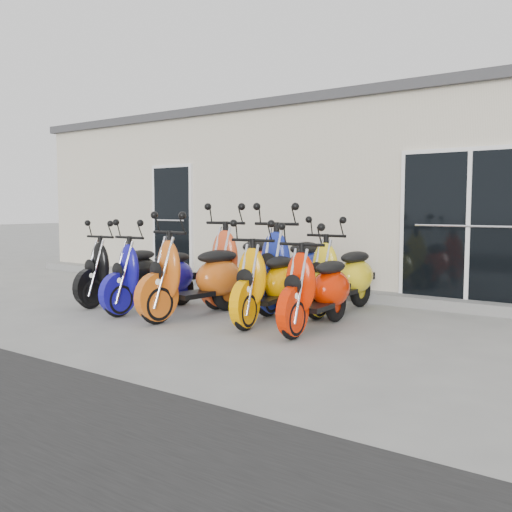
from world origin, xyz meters
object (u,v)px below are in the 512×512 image
object	(u,v)px
scooter_front_orange_a	(195,264)
scooter_back_yellow	(341,264)
scooter_front_black	(121,261)
scooter_front_orange_b	(267,270)
scooter_back_red	(243,253)
scooter_back_blue	(292,256)
scooter_front_blue	(153,265)
scooter_front_red	(317,276)

from	to	relation	value
scooter_front_orange_a	scooter_back_yellow	distance (m)	2.01
scooter_front_black	scooter_front_orange_b	size ratio (longest dim) A/B	0.97
scooter_back_red	scooter_back_blue	world-z (taller)	scooter_back_blue
scooter_front_blue	scooter_front_red	bearing A→B (deg)	8.37
scooter_front_black	scooter_front_orange_a	distance (m)	1.66
scooter_front_black	scooter_back_red	distance (m)	1.86
scooter_front_black	scooter_back_blue	world-z (taller)	scooter_back_blue
scooter_front_blue	scooter_back_blue	distance (m)	1.98
scooter_front_blue	scooter_back_yellow	xyz separation A→B (m)	(2.23, 1.42, 0.02)
scooter_front_blue	scooter_back_red	distance (m)	1.44
scooter_front_orange_b	scooter_back_blue	xyz separation A→B (m)	(-0.26, 0.98, 0.11)
scooter_front_red	scooter_back_yellow	bearing A→B (deg)	99.82
scooter_back_red	scooter_back_yellow	world-z (taller)	scooter_back_red
scooter_front_black	scooter_front_blue	world-z (taller)	scooter_front_blue
scooter_front_red	scooter_back_blue	bearing A→B (deg)	130.73
scooter_front_red	scooter_front_blue	bearing A→B (deg)	-177.70
scooter_front_black	scooter_front_red	xyz separation A→B (m)	(3.37, 0.08, 0.01)
scooter_front_orange_a	scooter_front_black	bearing A→B (deg)	-179.55
scooter_front_black	scooter_front_blue	distance (m)	0.88
scooter_front_blue	scooter_front_orange_b	xyz separation A→B (m)	(1.75, 0.31, 0.01)
scooter_back_red	scooter_back_blue	size ratio (longest dim) A/B	1.00
scooter_front_blue	scooter_back_yellow	distance (m)	2.65
scooter_front_orange_a	scooter_back_blue	xyz separation A→B (m)	(0.71, 1.28, 0.06)
scooter_front_black	scooter_back_yellow	distance (m)	3.33
scooter_back_red	scooter_back_blue	distance (m)	0.88
scooter_back_blue	scooter_back_red	bearing A→B (deg)	173.83
scooter_front_red	scooter_back_red	xyz separation A→B (m)	(-1.89, 1.04, 0.12)
scooter_front_orange_a	scooter_front_orange_b	bearing A→B (deg)	22.65
scooter_front_blue	scooter_front_orange_b	size ratio (longest dim) A/B	0.99
scooter_front_blue	scooter_front_red	xyz separation A→B (m)	(2.51, 0.26, -0.01)
scooter_back_blue	scooter_back_yellow	bearing A→B (deg)	3.40
scooter_front_blue	scooter_front_black	bearing A→B (deg)	171.05
scooter_front_black	scooter_back_red	world-z (taller)	scooter_back_red
scooter_front_blue	scooter_front_orange_a	world-z (taller)	scooter_front_orange_a
scooter_front_orange_b	scooter_front_red	size ratio (longest dim) A/B	1.02
scooter_front_black	scooter_front_orange_a	world-z (taller)	scooter_front_orange_a
scooter_front_orange_a	scooter_back_blue	distance (m)	1.46
scooter_front_blue	scooter_back_yellow	size ratio (longest dim) A/B	0.97
scooter_front_black	scooter_back_blue	size ratio (longest dim) A/B	0.84
scooter_front_orange_a	scooter_front_orange_b	world-z (taller)	scooter_front_orange_a
scooter_front_blue	scooter_back_red	bearing A→B (deg)	67.08
scooter_front_black	scooter_front_orange_a	size ratio (longest dim) A/B	0.90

